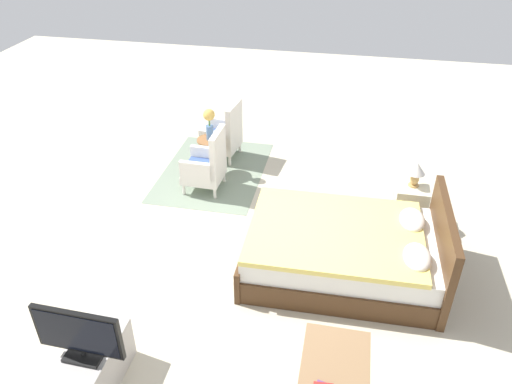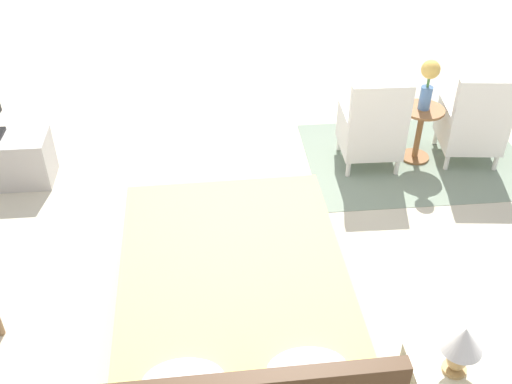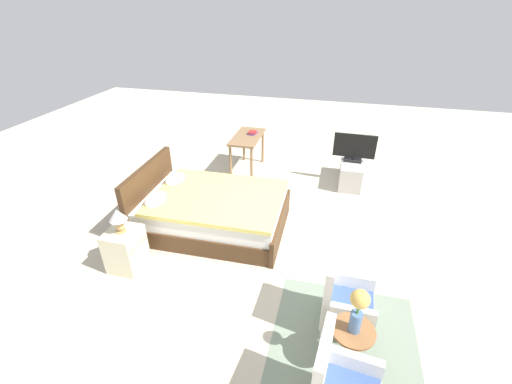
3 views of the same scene
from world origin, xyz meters
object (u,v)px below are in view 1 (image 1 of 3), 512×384
object	(u,v)px
tv_flatscreen	(78,335)
flower_vase	(209,121)
tv_stand	(90,374)
bed	(346,251)
nightstand	(409,204)
armchair_by_window_left	(224,136)
armchair_by_window_right	(207,166)
table_lamp	(416,171)
side_table	(211,151)

from	to	relation	value
tv_flatscreen	flower_vase	bearing A→B (deg)	-179.67
flower_vase	tv_stand	xyz separation A→B (m)	(3.93, 0.02, -0.61)
bed	nightstand	bearing A→B (deg)	145.98
armchair_by_window_left	flower_vase	world-z (taller)	flower_vase
armchair_by_window_left	nightstand	distance (m)	3.05
armchair_by_window_right	tv_flatscreen	size ratio (longest dim) A/B	1.21
bed	armchair_by_window_left	bearing A→B (deg)	-139.59
table_lamp	side_table	bearing A→B (deg)	-105.12
bed	tv_flatscreen	distance (m)	2.94
armchair_by_window_left	armchair_by_window_right	bearing A→B (deg)	0.02
tv_stand	flower_vase	bearing A→B (deg)	-179.67
bed	table_lamp	distance (m)	1.44
bed	flower_vase	bearing A→B (deg)	-132.00
armchair_by_window_left	flower_vase	distance (m)	0.67
armchair_by_window_left	armchair_by_window_right	distance (m)	0.97
nightstand	tv_flatscreen	bearing A→B (deg)	-41.97
tv_flatscreen	side_table	bearing A→B (deg)	-179.67
flower_vase	bed	bearing A→B (deg)	48.00
nightstand	table_lamp	size ratio (longest dim) A/B	1.72
bed	armchair_by_window_left	xyz separation A→B (m)	(-2.37, -2.02, 0.08)
table_lamp	tv_flatscreen	size ratio (longest dim) A/B	0.43
side_table	tv_flatscreen	distance (m)	3.95
nightstand	tv_flatscreen	xyz separation A→B (m)	(3.16, -2.84, 0.44)
bed	tv_flatscreen	bearing A→B (deg)	-45.66
nightstand	tv_stand	bearing A→B (deg)	-41.99
armchair_by_window_left	table_lamp	bearing A→B (deg)	65.73
side_table	flower_vase	xyz separation A→B (m)	(0.00, -0.00, 0.50)
bed	armchair_by_window_right	size ratio (longest dim) A/B	2.37
bed	flower_vase	size ratio (longest dim) A/B	4.56
bed	nightstand	size ratio (longest dim) A/B	3.83
table_lamp	tv_stand	size ratio (longest dim) A/B	0.34
armchair_by_window_right	tv_flatscreen	world-z (taller)	tv_flatscreen
armchair_by_window_right	table_lamp	world-z (taller)	armchair_by_window_right
side_table	table_lamp	distance (m)	3.00
side_table	tv_stand	distance (m)	3.93
bed	side_table	size ratio (longest dim) A/B	3.98
bed	armchair_by_window_right	xyz separation A→B (m)	(-1.41, -2.02, 0.08)
bed	flower_vase	xyz separation A→B (m)	(-1.90, -2.11, 0.54)
armchair_by_window_left	armchair_by_window_right	world-z (taller)	same
armchair_by_window_left	table_lamp	distance (m)	3.08
armchair_by_window_right	table_lamp	size ratio (longest dim) A/B	2.79
armchair_by_window_left	flower_vase	xyz separation A→B (m)	(0.48, -0.08, 0.46)
armchair_by_window_left	tv_flatscreen	distance (m)	4.42
flower_vase	nightstand	size ratio (longest dim) A/B	0.84
side_table	table_lamp	size ratio (longest dim) A/B	1.66
table_lamp	tv_stand	xyz separation A→B (m)	(3.15, -2.84, -0.55)
armchair_by_window_right	side_table	size ratio (longest dim) A/B	1.68
side_table	tv_stand	world-z (taller)	side_table
flower_vase	nightstand	world-z (taller)	flower_vase
nightstand	tv_stand	world-z (taller)	nightstand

